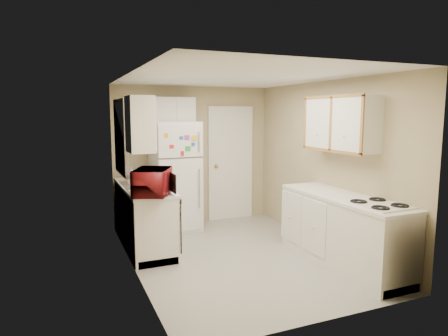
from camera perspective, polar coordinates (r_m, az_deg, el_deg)
name	(u,v)px	position (r m, az deg, el deg)	size (l,w,h in m)	color
floor	(238,255)	(5.61, 2.02, -12.38)	(3.80, 3.80, 0.00)	#ACA9A2
ceiling	(239,77)	(5.28, 2.15, 12.86)	(3.80, 3.80, 0.00)	white
wall_left	(132,175)	(4.90, -12.96, -1.01)	(3.80, 3.80, 0.00)	tan
wall_right	(325,164)	(6.03, 14.25, 0.57)	(3.80, 3.80, 0.00)	tan
wall_back	(193,155)	(7.07, -4.38, 1.82)	(2.80, 2.80, 0.00)	tan
wall_front	(327,196)	(3.70, 14.52, -3.89)	(2.80, 2.80, 0.00)	tan
left_counter	(144,216)	(5.97, -11.37, -6.74)	(0.60, 1.80, 0.90)	silver
dishwasher	(174,221)	(5.46, -7.11, -7.59)	(0.03, 0.58, 0.72)	black
sink	(141,187)	(6.03, -11.76, -2.62)	(0.54, 0.74, 0.16)	gray
microwave	(153,183)	(5.16, -10.17, -2.18)	(0.34, 0.61, 0.41)	maroon
soap_bottle	(131,173)	(6.49, -13.08, -0.67)	(0.09, 0.09, 0.21)	silver
window_blinds	(121,137)	(5.90, -14.44, 4.31)	(0.10, 0.98, 1.08)	silver
upper_cabinet_left	(140,124)	(5.09, -11.92, 6.13)	(0.30, 0.45, 0.70)	silver
refrigerator	(175,176)	(6.70, -7.06, -1.13)	(0.74, 0.72, 1.80)	silver
cabinet_over_fridge	(173,109)	(6.77, -7.29, 8.30)	(0.70, 0.30, 0.40)	silver
interior_door	(231,164)	(7.30, 0.95, 0.61)	(0.86, 0.06, 2.08)	silver
right_counter	(342,230)	(5.38, 16.55, -8.54)	(0.60, 2.00, 0.90)	silver
stove	(376,249)	(5.01, 20.93, -10.69)	(0.52, 0.64, 0.78)	silver
upper_cabinet_right	(341,124)	(5.50, 16.34, 6.09)	(0.30, 1.20, 0.70)	silver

